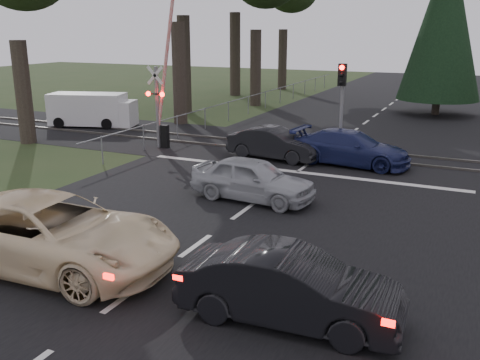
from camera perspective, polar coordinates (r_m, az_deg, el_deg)
The scene contains 16 objects.
ground at distance 14.13m, azimuth -4.75°, elevation -7.03°, with size 120.00×120.00×0.00m, color #293C1B.
road at distance 22.92m, azimuth 7.58°, elevation 1.91°, with size 14.00×100.00×0.01m, color black.
rail_corridor at distance 24.79m, azimuth 8.97°, elevation 2.92°, with size 120.00×8.00×0.01m, color black.
stop_line at distance 21.26m, azimuth 6.13°, elevation 0.87°, with size 13.00×0.35×0.00m, color silver.
rail_near at distance 24.03m, azimuth 8.45°, elevation 2.63°, with size 120.00×0.12×0.10m, color #59544C.
rail_far at distance 25.53m, azimuth 9.47°, elevation 3.37°, with size 120.00×0.12×0.10m, color #59544C.
crossing_signal at distance 25.40m, azimuth -8.40°, elevation 7.96°, with size 1.62×0.38×6.96m.
traffic_signal_center at distance 22.80m, azimuth 10.79°, elevation 8.86°, with size 0.32×0.48×4.10m.
conifer_tree at distance 37.41m, azimuth 20.98°, elevation 15.66°, with size 5.20×5.20×11.00m.
fence_left at distance 37.09m, azimuth 1.82°, elevation 7.37°, with size 0.10×36.00×1.20m, color slate, non-canonical shape.
cream_coupe at distance 13.35m, azimuth -19.46°, elevation -5.36°, with size 2.84×6.16×1.71m, color #F9E0B2.
dark_hatchback at distance 10.46m, azimuth 5.35°, elevation -11.35°, with size 1.51×4.32×1.42m, color black.
silver_car at distance 17.55m, azimuth 1.38°, elevation 0.08°, with size 1.68×4.17×1.42m, color #A5A9AD.
blue_sedan at distance 22.63m, azimuth 11.74°, elevation 3.37°, with size 1.99×4.89×1.42m, color navy.
dark_car_far at distance 23.18m, azimuth 3.73°, elevation 3.88°, with size 1.44×4.12×1.36m, color black.
white_van at distance 32.12m, azimuth -15.29°, elevation 7.23°, with size 5.15×3.10×1.90m.
Camera 1 is at (6.48, -11.29, 5.49)m, focal length 40.00 mm.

